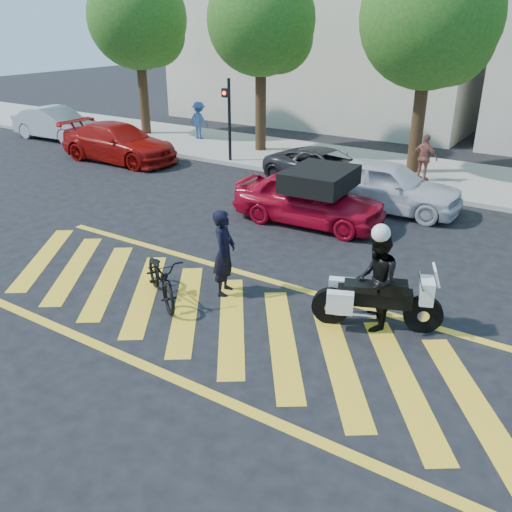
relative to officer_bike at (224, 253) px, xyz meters
The scene contains 19 objects.
ground 1.33m from the officer_bike, 70.88° to the right, with size 90.00×90.00×0.00m, color black.
sidewalk 11.11m from the officer_bike, 88.33° to the left, with size 60.00×5.00×0.15m, color #9E998E.
crosswalk 1.32m from the officer_bike, 73.03° to the right, with size 12.33×4.00×0.01m.
building_left 21.88m from the officer_bike, 110.93° to the left, with size 16.00×8.00×10.00m, color beige.
tree_far_left 17.28m from the officer_bike, 138.42° to the left, with size 4.40×4.40×7.41m.
tree_left 13.32m from the officer_bike, 118.52° to the left, with size 4.20×4.20×7.26m.
tree_center 11.91m from the officer_bike, 87.68° to the left, with size 4.60×4.60×7.56m.
signal_pole 10.81m from the officer_bike, 125.04° to the left, with size 0.28×0.43×3.20m.
officer_bike is the anchor object (origin of this frame).
bicycle 1.35m from the officer_bike, 133.62° to the right, with size 0.67×1.92×1.01m, color black.
police_motorcycle 3.13m from the officer_bike, ahead, with size 2.24×1.24×1.04m.
officer_moto 3.10m from the officer_bike, ahead, with size 0.90×0.70×1.86m, color black.
red_convertible 4.66m from the officer_bike, 96.20° to the left, with size 1.68×4.18×1.42m, color #B10821.
parked_far_left 17.73m from the officer_bike, 152.19° to the left, with size 1.54×4.42×1.46m, color #9A9EA1.
parked_left 12.23m from the officer_bike, 145.82° to the left, with size 2.05×5.03×1.46m, color #9B0C09.
parked_mid_left 8.47m from the officer_bike, 102.12° to the left, with size 1.99×4.31×1.20m, color #232326.
parked_mid_right 6.93m from the officer_bike, 82.88° to the left, with size 1.75×4.36×1.48m, color silver.
pedestrian_left 15.01m from the officer_bike, 130.36° to the left, with size 1.06×0.61×1.64m, color #355692.
pedestrian_right 10.13m from the officer_bike, 84.40° to the left, with size 0.92×0.38×1.56m, color #995145.
Camera 1 is at (5.66, -7.12, 5.26)m, focal length 38.00 mm.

